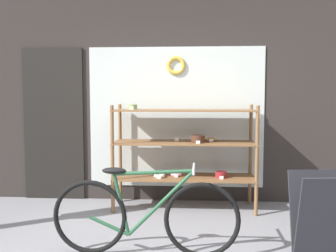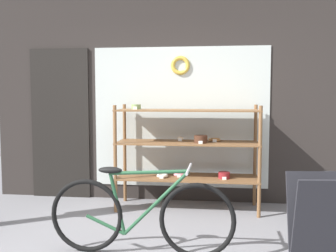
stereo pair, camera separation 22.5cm
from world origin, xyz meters
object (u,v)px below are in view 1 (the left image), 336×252
Objects in this scene: display_case at (185,146)px; sandwich_board at (320,216)px; trash_bin at (331,198)px; bicycle at (145,216)px.

display_case reaches higher than sandwich_board.
bicycle is at bearing -156.53° from trash_bin.
trash_bin is (0.40, 0.83, -0.06)m from sandwich_board.
sandwich_board is at bearing 1.68° from bicycle.
display_case is at bearing 78.21° from bicycle.
sandwich_board is 0.92m from trash_bin.
bicycle is (-0.33, -1.45, -0.44)m from display_case.
display_case is 1.05× the size of bicycle.
trash_bin is (1.61, -0.61, -0.47)m from display_case.
display_case is at bearing 159.33° from trash_bin.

